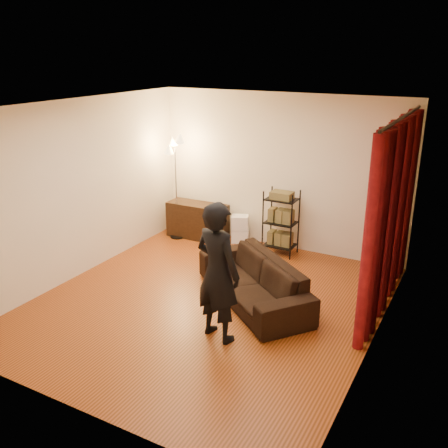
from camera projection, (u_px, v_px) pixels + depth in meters
The scene contains 14 objects.
floor at pixel (208, 303), 6.99m from camera, with size 5.00×5.00×0.00m, color #9B441D.
ceiling at pixel (205, 107), 6.09m from camera, with size 5.00×5.00×0.00m, color white.
wall_back at pixel (280, 172), 8.62m from camera, with size 5.00×5.00×0.00m, color beige.
wall_front at pixel (65, 287), 4.47m from camera, with size 5.00×5.00×0.00m, color beige.
wall_left at pixel (79, 190), 7.56m from camera, with size 5.00×5.00×0.00m, color beige.
wall_right at pixel (381, 241), 5.53m from camera, with size 5.00×5.00×0.00m, color beige.
curtain_rod at pixel (403, 117), 6.10m from camera, with size 0.04×0.04×2.65m, color black.
curtain at pixel (390, 218), 6.54m from camera, with size 0.22×2.65×2.55m, color maroon, non-canonical shape.
sofa at pixel (253, 280), 6.98m from camera, with size 2.11×0.83×0.62m, color black.
person at pixel (218, 272), 5.90m from camera, with size 0.64×0.42×1.74m, color black.
media_cabinet at pixel (198, 220), 9.33m from camera, with size 1.13×0.43×0.66m, color black.
storage_boxes at pixel (240, 229), 9.12m from camera, with size 0.31×0.25×0.51m, color white, non-canonical shape.
wire_shelf at pixel (281, 223), 8.51m from camera, with size 0.51×0.36×1.13m, color black, non-canonical shape.
floor_lamp at pixel (176, 189), 9.13m from camera, with size 0.34×0.34×1.89m, color silver, non-canonical shape.
Camera 1 is at (3.18, -5.36, 3.37)m, focal length 40.00 mm.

